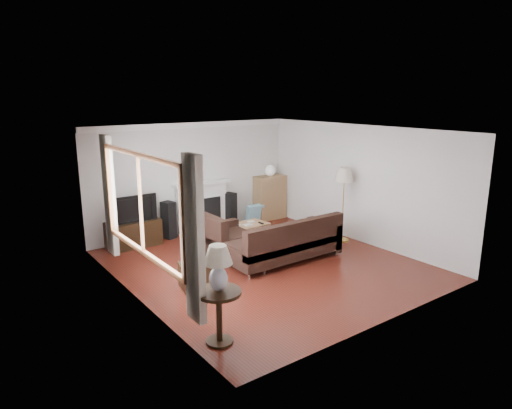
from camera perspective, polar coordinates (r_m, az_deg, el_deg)
room at (r=8.27m, az=1.23°, el=0.61°), size 5.10×5.60×2.54m
window at (r=6.84m, az=-14.24°, el=-0.00°), size 0.12×2.74×1.54m
curtain_near at (r=5.57m, az=-7.72°, el=-4.43°), size 0.10×0.35×2.10m
curtain_far at (r=8.29m, az=-17.85°, el=1.05°), size 0.10×0.35×2.10m
fireplace at (r=10.65m, az=-6.79°, el=-0.22°), size 1.40×0.26×1.15m
tv_stand at (r=9.88m, az=-15.05°, el=-3.53°), size 1.10×0.49×0.55m
television at (r=9.74m, az=-15.25°, el=-0.42°), size 0.97×0.13×0.56m
speaker_left at (r=10.23m, az=-10.86°, el=-1.91°), size 0.29×0.32×0.82m
speaker_right at (r=10.98m, az=-3.27°, el=-0.63°), size 0.29×0.32×0.82m
bookshelf at (r=11.60m, az=1.75°, el=0.91°), size 0.81×0.38×1.11m
globe_lamp at (r=11.47m, az=1.77°, el=4.26°), size 0.27×0.27×0.27m
sectional_sofa at (r=8.71m, az=3.53°, el=-4.55°), size 2.47×1.81×0.80m
coffee_table at (r=9.85m, az=-1.32°, el=-3.59°), size 1.04×0.63×0.39m
footstool at (r=7.66m, az=-7.58°, el=-8.82°), size 0.57×0.57×0.40m
floor_lamp at (r=9.94m, az=10.83°, el=-0.01°), size 0.51×0.51×1.61m
side_table at (r=5.98m, az=-4.62°, el=-13.82°), size 0.58×0.58×0.72m
table_lamp at (r=5.71m, az=-4.75°, el=-7.99°), size 0.36×0.36×0.59m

